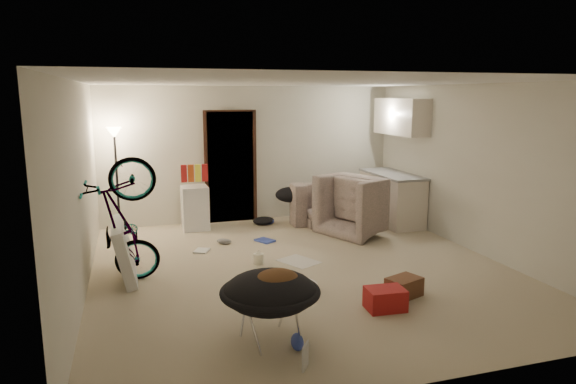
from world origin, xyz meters
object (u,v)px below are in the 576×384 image
object	(u,v)px
bicycle	(124,251)
mini_fridge	(195,208)
armchair	(365,210)
saucer_chair	(270,301)
sofa	(338,205)
drink_case_b	(385,299)
juicer	(258,258)
floor_lamp	(116,158)
drink_case_a	(404,287)
kitchen_counter	(392,199)
tv_box	(124,250)

from	to	relation	value
bicycle	mini_fridge	xyz separation A→B (m)	(1.17, 2.43, -0.05)
mini_fridge	armchair	bearing A→B (deg)	-20.04
mini_fridge	saucer_chair	xyz separation A→B (m)	(0.17, -4.44, 0.02)
sofa	armchair	xyz separation A→B (m)	(0.12, -0.91, 0.08)
drink_case_b	juicer	size ratio (longest dim) A/B	1.97
floor_lamp	juicer	distance (m)	3.20
drink_case_a	saucer_chair	bearing A→B (deg)	178.49
sofa	kitchen_counter	bearing A→B (deg)	153.04
kitchen_counter	juicer	xyz separation A→B (m)	(-2.95, -1.63, -0.35)
saucer_chair	bicycle	bearing A→B (deg)	123.82
kitchen_counter	drink_case_b	distance (m)	4.08
kitchen_counter	tv_box	xyz separation A→B (m)	(-4.73, -1.65, -0.07)
mini_fridge	tv_box	size ratio (longest dim) A/B	0.69
drink_case_a	floor_lamp	bearing A→B (deg)	109.22
bicycle	kitchen_counter	bearing A→B (deg)	-66.06
bicycle	drink_case_a	size ratio (longest dim) A/B	4.18
armchair	drink_case_b	distance (m)	3.34
kitchen_counter	juicer	distance (m)	3.39
armchair	kitchen_counter	bearing A→B (deg)	-82.91
armchair	mini_fridge	world-z (taller)	mini_fridge
sofa	drink_case_a	distance (m)	3.80
drink_case_a	drink_case_b	distance (m)	0.48
sofa	saucer_chair	size ratio (longest dim) A/B	2.04
kitchen_counter	juicer	world-z (taller)	kitchen_counter
armchair	drink_case_b	xyz separation A→B (m)	(-1.22, -3.10, -0.25)
armchair	tv_box	size ratio (longest dim) A/B	1.02
kitchen_counter	drink_case_a	bearing A→B (deg)	-115.88
drink_case_a	sofa	bearing A→B (deg)	58.83
juicer	armchair	bearing A→B (deg)	28.26
bicycle	saucer_chair	xyz separation A→B (m)	(1.34, -2.01, -0.02)
saucer_chair	drink_case_a	bearing A→B (deg)	18.80
sofa	drink_case_b	size ratio (longest dim) A/B	4.70
bicycle	sofa	bearing A→B (deg)	-56.58
kitchen_counter	mini_fridge	size ratio (longest dim) A/B	1.95
bicycle	armchair	bearing A→B (deg)	-68.00
saucer_chair	drink_case_b	bearing A→B (deg)	13.30
mini_fridge	sofa	bearing A→B (deg)	-2.40
floor_lamp	sofa	bearing A→B (deg)	-2.89
drink_case_a	juicer	xyz separation A→B (m)	(-1.36, 1.64, -0.03)
juicer	bicycle	bearing A→B (deg)	-172.04
floor_lamp	kitchen_counter	bearing A→B (deg)	-7.66
drink_case_b	floor_lamp	bearing A→B (deg)	128.13
kitchen_counter	mini_fridge	xyz separation A→B (m)	(-3.56, 0.55, -0.06)
kitchen_counter	saucer_chair	world-z (taller)	kitchen_counter
drink_case_a	drink_case_b	xyz separation A→B (m)	(-0.39, -0.28, 0.01)
bicycle	tv_box	xyz separation A→B (m)	(0.00, 0.23, -0.06)
armchair	saucer_chair	size ratio (longest dim) A/B	1.18
tv_box	floor_lamp	bearing A→B (deg)	92.04
kitchen_counter	sofa	distance (m)	1.00
floor_lamp	armchair	world-z (taller)	floor_lamp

